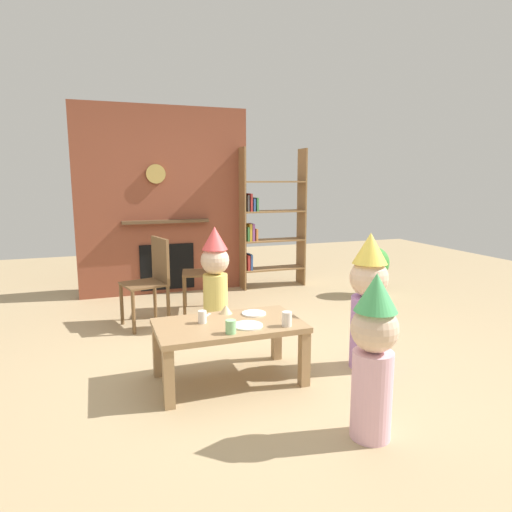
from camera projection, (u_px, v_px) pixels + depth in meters
The scene contains 17 objects.
ground_plane at pixel (255, 360), 3.74m from camera, with size 12.00×12.00×0.00m, color tan.
brick_fireplace_feature at pixel (164, 202), 5.84m from camera, with size 2.20×0.28×2.40m.
bookshelf at pixel (268, 223), 6.16m from camera, with size 0.90×0.28×1.90m.
coffee_table at pixel (229, 332), 3.30m from camera, with size 1.07×0.62×0.45m.
paper_cup_near_left at pixel (202, 317), 3.28m from camera, with size 0.06×0.06×0.09m, color silver.
paper_cup_near_right at pixel (231, 327), 3.06m from camera, with size 0.07×0.07×0.09m, color #8CD18C.
paper_cup_center at pixel (287, 319), 3.21m from camera, with size 0.07×0.07×0.11m, color silver.
paper_plate_front at pixel (254, 313), 3.50m from camera, with size 0.19×0.19×0.01m, color white.
paper_plate_rear at pixel (248, 325), 3.22m from camera, with size 0.22×0.22×0.01m, color white.
birthday_cake_slice at pixel (226, 309), 3.51m from camera, with size 0.10×0.10×0.07m, color #EAC68C.
table_fork at pixel (206, 316), 3.44m from camera, with size 0.15×0.02×0.01m, color silver.
child_with_cone_hat at pixel (374, 353), 2.55m from camera, with size 0.27×0.27×0.98m.
child_in_pink at pixel (368, 298), 3.52m from camera, with size 0.30×0.30×1.08m.
child_by_the_chairs at pixel (215, 275), 4.48m from camera, with size 0.28×0.28×1.03m.
dining_chair_left at pixel (152, 276), 4.58m from camera, with size 0.49×0.49×0.90m.
dining_chair_middle at pixel (208, 266), 5.08m from camera, with size 0.47×0.47×0.90m.
potted_plant_tall at pixel (373, 268), 5.78m from camera, with size 0.41×0.41×0.63m.
Camera 1 is at (-1.19, -3.33, 1.49)m, focal length 31.54 mm.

